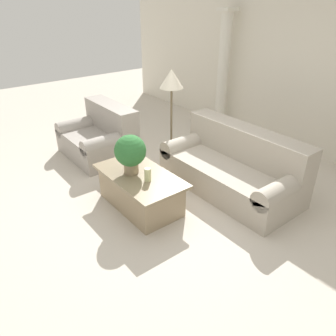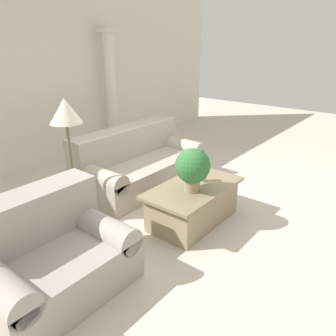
{
  "view_description": "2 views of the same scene",
  "coord_description": "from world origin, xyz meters",
  "px_view_note": "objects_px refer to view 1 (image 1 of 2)",
  "views": [
    {
      "loc": [
        3.07,
        -2.49,
        2.62
      ],
      "look_at": [
        0.09,
        -0.15,
        0.6
      ],
      "focal_mm": 35.0,
      "sensor_mm": 36.0,
      "label": 1
    },
    {
      "loc": [
        -3.23,
        -2.5,
        2.2
      ],
      "look_at": [
        -0.26,
        -0.13,
        0.7
      ],
      "focal_mm": 35.0,
      "sensor_mm": 36.0,
      "label": 2
    }
  ],
  "objects_px": {
    "coffee_table": "(140,190)",
    "floor_lamp": "(172,84)",
    "sofa_long": "(233,167)",
    "potted_plant": "(130,152)",
    "loveseat": "(100,136)"
  },
  "relations": [
    {
      "from": "loveseat",
      "to": "coffee_table",
      "type": "distance_m",
      "value": 1.86
    },
    {
      "from": "potted_plant",
      "to": "floor_lamp",
      "type": "relative_size",
      "value": 0.34
    },
    {
      "from": "loveseat",
      "to": "floor_lamp",
      "type": "distance_m",
      "value": 1.62
    },
    {
      "from": "coffee_table",
      "to": "potted_plant",
      "type": "height_order",
      "value": "potted_plant"
    },
    {
      "from": "coffee_table",
      "to": "potted_plant",
      "type": "xyz_separation_m",
      "value": [
        -0.12,
        -0.05,
        0.55
      ]
    },
    {
      "from": "floor_lamp",
      "to": "potted_plant",
      "type": "bearing_deg",
      "value": -59.5
    },
    {
      "from": "sofa_long",
      "to": "potted_plant",
      "type": "bearing_deg",
      "value": -111.51
    },
    {
      "from": "potted_plant",
      "to": "coffee_table",
      "type": "bearing_deg",
      "value": 24.81
    },
    {
      "from": "sofa_long",
      "to": "loveseat",
      "type": "distance_m",
      "value": 2.47
    },
    {
      "from": "sofa_long",
      "to": "potted_plant",
      "type": "distance_m",
      "value": 1.59
    },
    {
      "from": "loveseat",
      "to": "coffee_table",
      "type": "relative_size",
      "value": 1.01
    },
    {
      "from": "potted_plant",
      "to": "floor_lamp",
      "type": "xyz_separation_m",
      "value": [
        -0.76,
        1.29,
        0.54
      ]
    },
    {
      "from": "coffee_table",
      "to": "floor_lamp",
      "type": "xyz_separation_m",
      "value": [
        -0.88,
        1.24,
        1.09
      ]
    },
    {
      "from": "sofa_long",
      "to": "floor_lamp",
      "type": "distance_m",
      "value": 1.66
    },
    {
      "from": "sofa_long",
      "to": "floor_lamp",
      "type": "bearing_deg",
      "value": -174.65
    }
  ]
}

